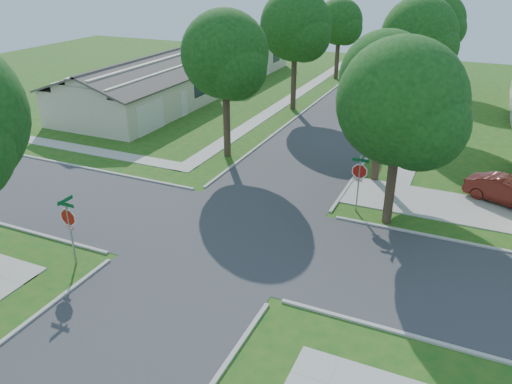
{
  "coord_description": "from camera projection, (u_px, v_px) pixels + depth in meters",
  "views": [
    {
      "loc": [
        9.22,
        -17.55,
        11.4
      ],
      "look_at": [
        0.63,
        1.59,
        1.6
      ],
      "focal_mm": 35.0,
      "sensor_mm": 36.0,
      "label": 1
    }
  ],
  "objects": [
    {
      "name": "car_curb_west",
      "position": [
        359.0,
        66.0,
        55.02
      ],
      "size": [
        2.25,
        4.96,
        1.41
      ],
      "primitive_type": "imported",
      "rotation": [
        0.0,
        0.0,
        3.2
      ],
      "color": "black",
      "rests_on": "ground"
    },
    {
      "name": "tree_w_near",
      "position": [
        226.0,
        58.0,
        29.33
      ],
      "size": [
        5.38,
        5.2,
        8.97
      ],
      "color": "#38281C",
      "rests_on": "ground"
    },
    {
      "name": "tree_e_near",
      "position": [
        386.0,
        81.0,
        26.04
      ],
      "size": [
        4.97,
        4.8,
        8.28
      ],
      "color": "#38281C",
      "rests_on": "ground"
    },
    {
      "name": "house_nw_far",
      "position": [
        231.0,
        59.0,
        54.49
      ],
      "size": [
        8.42,
        13.6,
        4.23
      ],
      "color": "beige",
      "rests_on": "ground"
    },
    {
      "name": "ground",
      "position": [
        229.0,
        235.0,
        22.75
      ],
      "size": [
        100.0,
        100.0,
        0.0
      ],
      "primitive_type": "plane",
      "color": "#1B5517",
      "rests_on": "ground"
    },
    {
      "name": "tree_w_mid",
      "position": [
        296.0,
        29.0,
        39.09
      ],
      "size": [
        5.8,
        5.6,
        9.56
      ],
      "color": "#38281C",
      "rests_on": "ground"
    },
    {
      "name": "driveway",
      "position": [
        428.0,
        203.0,
        25.68
      ],
      "size": [
        8.8,
        3.6,
        0.05
      ],
      "primitive_type": "cube",
      "color": "#9E9B91",
      "rests_on": "ground"
    },
    {
      "name": "house_nw_near",
      "position": [
        137.0,
        94.0,
        40.44
      ],
      "size": [
        8.42,
        13.6,
        4.23
      ],
      "color": "beige",
      "rests_on": "ground"
    },
    {
      "name": "stop_sign_sw",
      "position": [
        69.0,
        220.0,
        19.75
      ],
      "size": [
        1.05,
        0.8,
        2.98
      ],
      "color": "gray",
      "rests_on": "ground"
    },
    {
      "name": "car_driveway",
      "position": [
        508.0,
        192.0,
        25.39
      ],
      "size": [
        4.34,
        2.89,
        1.35
      ],
      "primitive_type": "imported",
      "rotation": [
        0.0,
        0.0,
        1.18
      ],
      "color": "#4D160F",
      "rests_on": "ground"
    },
    {
      "name": "road_ns",
      "position": [
        229.0,
        235.0,
        22.75
      ],
      "size": [
        7.0,
        100.0,
        0.02
      ],
      "primitive_type": "cube",
      "color": "#333335",
      "rests_on": "ground"
    },
    {
      "name": "stop_sign_ne",
      "position": [
        359.0,
        174.0,
        24.03
      ],
      "size": [
        1.05,
        0.8,
        2.98
      ],
      "color": "gray",
      "rests_on": "ground"
    },
    {
      "name": "sidewalk_ne",
      "position": [
        434.0,
        108.0,
        41.97
      ],
      "size": [
        1.2,
        40.0,
        0.04
      ],
      "primitive_type": "cube",
      "color": "#9E9B91",
      "rests_on": "ground"
    },
    {
      "name": "tree_ne_corner",
      "position": [
        402.0,
        108.0,
        21.5
      ],
      "size": [
        5.8,
        5.6,
        8.66
      ],
      "color": "#38281C",
      "rests_on": "ground"
    },
    {
      "name": "car_curb_east",
      "position": [
        390.0,
        110.0,
        39.08
      ],
      "size": [
        1.76,
        4.07,
        1.37
      ],
      "primitive_type": "imported",
      "rotation": [
        0.0,
        0.0,
        0.04
      ],
      "color": "black",
      "rests_on": "ground"
    },
    {
      "name": "sidewalk_nw",
      "position": [
        297.0,
        94.0,
        46.5
      ],
      "size": [
        1.2,
        40.0,
        0.04
      ],
      "primitive_type": "cube",
      "color": "#9E9B91",
      "rests_on": "ground"
    },
    {
      "name": "tree_e_mid",
      "position": [
        419.0,
        39.0,
        35.7
      ],
      "size": [
        5.59,
        5.4,
        9.21
      ],
      "color": "#38281C",
      "rests_on": "ground"
    },
    {
      "name": "tree_w_far",
      "position": [
        340.0,
        24.0,
        50.25
      ],
      "size": [
        4.76,
        4.6,
        8.04
      ],
      "color": "#38281C",
      "rests_on": "ground"
    },
    {
      "name": "tree_e_far",
      "position": [
        438.0,
        23.0,
        46.56
      ],
      "size": [
        5.17,
        5.0,
        8.72
      ],
      "color": "#38281C",
      "rests_on": "ground"
    }
  ]
}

